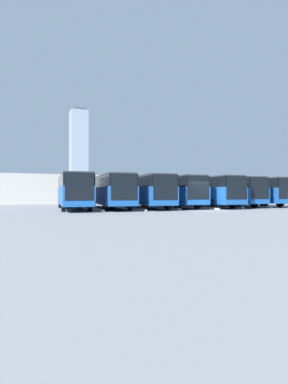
{
  "coord_description": "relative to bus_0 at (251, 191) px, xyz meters",
  "views": [
    {
      "loc": [
        14.95,
        21.76,
        1.46
      ],
      "look_at": [
        3.46,
        -5.75,
        1.61
      ],
      "focal_mm": 28.0,
      "sensor_mm": 36.0,
      "label": 1
    }
  ],
  "objects": [
    {
      "name": "station_building",
      "position": [
        10.32,
        -20.19,
        0.36
      ],
      "size": [
        41.33,
        12.34,
        4.18
      ],
      "color": "beige",
      "rests_on": "ground_plane"
    },
    {
      "name": "bus_0",
      "position": [
        0.0,
        0.0,
        0.0
      ],
      "size": [
        3.38,
        11.7,
        3.14
      ],
      "rotation": [
        0.0,
        0.0,
        -0.09
      ],
      "color": "#19519E",
      "rests_on": "ground_plane"
    },
    {
      "name": "bus_6",
      "position": [
        20.65,
        -0.3,
        0.0
      ],
      "size": [
        3.38,
        11.7,
        3.14
      ],
      "rotation": [
        0.0,
        0.0,
        -0.09
      ],
      "color": "#19519E",
      "rests_on": "ground_plane"
    },
    {
      "name": "office_tower",
      "position": [
        -21.74,
        -230.65,
        34.92
      ],
      "size": [
        14.18,
        14.18,
        74.57
      ],
      "color": "#93A8B7",
      "rests_on": "ground_plane"
    },
    {
      "name": "bus_3",
      "position": [
        10.32,
        -0.23,
        0.0
      ],
      "size": [
        3.38,
        11.7,
        3.14
      ],
      "rotation": [
        0.0,
        0.0,
        -0.09
      ],
      "color": "#19519E",
      "rests_on": "ground_plane"
    },
    {
      "name": "curb_divider_0",
      "position": [
        1.72,
        1.71,
        -1.69
      ],
      "size": [
        0.83,
        6.91,
        0.15
      ],
      "primitive_type": "cube",
      "rotation": [
        0.0,
        0.0,
        -0.09
      ],
      "color": "#B2B2AD",
      "rests_on": "ground_plane"
    },
    {
      "name": "curb_divider_4",
      "position": [
        15.48,
        1.95,
        -1.69
      ],
      "size": [
        0.83,
        6.91,
        0.15
      ],
      "primitive_type": "cube",
      "rotation": [
        0.0,
        0.0,
        -0.09
      ],
      "color": "#B2B2AD",
      "rests_on": "ground_plane"
    },
    {
      "name": "curb_divider_3",
      "position": [
        12.04,
        1.47,
        -1.69
      ],
      "size": [
        0.83,
        6.91,
        0.15
      ],
      "primitive_type": "cube",
      "rotation": [
        0.0,
        0.0,
        -0.09
      ],
      "color": "#B2B2AD",
      "rests_on": "ground_plane"
    },
    {
      "name": "bus_5",
      "position": [
        17.2,
        -0.09,
        0.0
      ],
      "size": [
        3.38,
        11.7,
        3.14
      ],
      "rotation": [
        0.0,
        0.0,
        -0.09
      ],
      "color": "#19519E",
      "rests_on": "ground_plane"
    },
    {
      "name": "curb_divider_1",
      "position": [
        5.16,
        1.56,
        -1.69
      ],
      "size": [
        0.83,
        6.91,
        0.15
      ],
      "primitive_type": "cube",
      "rotation": [
        0.0,
        0.0,
        -0.09
      ],
      "color": "#B2B2AD",
      "rests_on": "ground_plane"
    },
    {
      "name": "bus_4",
      "position": [
        13.76,
        0.24,
        0.0
      ],
      "size": [
        3.38,
        11.7,
        3.14
      ],
      "rotation": [
        0.0,
        0.0,
        -0.09
      ],
      "color": "#19519E",
      "rests_on": "ground_plane"
    },
    {
      "name": "bus_2",
      "position": [
        6.88,
        0.67,
        0.0
      ],
      "size": [
        3.38,
        11.7,
        3.14
      ],
      "rotation": [
        0.0,
        0.0,
        -0.09
      ],
      "color": "#19519E",
      "rests_on": "ground_plane"
    },
    {
      "name": "ground_plane",
      "position": [
        10.32,
        6.0,
        -1.76
      ],
      "size": [
        600.0,
        600.0,
        0.0
      ],
      "primitive_type": "plane",
      "color": "gray"
    },
    {
      "name": "bus_1",
      "position": [
        3.44,
        -0.14,
        0.0
      ],
      "size": [
        3.38,
        11.7,
        3.14
      ],
      "rotation": [
        0.0,
        0.0,
        -0.09
      ],
      "color": "#19519E",
      "rests_on": "ground_plane"
    },
    {
      "name": "curb_divider_5",
      "position": [
        18.92,
        1.62,
        -1.69
      ],
      "size": [
        0.83,
        6.91,
        0.15
      ],
      "primitive_type": "cube",
      "rotation": [
        0.0,
        0.0,
        -0.09
      ],
      "color": "#B2B2AD",
      "rests_on": "ground_plane"
    },
    {
      "name": "curb_divider_2",
      "position": [
        8.6,
        2.37,
        -1.69
      ],
      "size": [
        0.83,
        6.91,
        0.15
      ],
      "primitive_type": "cube",
      "rotation": [
        0.0,
        0.0,
        -0.09
      ],
      "color": "#B2B2AD",
      "rests_on": "ground_plane"
    }
  ]
}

